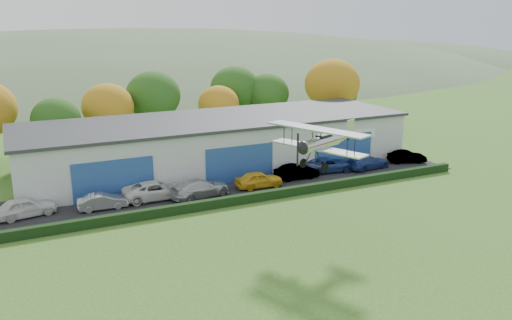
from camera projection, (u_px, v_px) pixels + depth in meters
name	position (u px, v px, depth m)	size (l,w,h in m)	color
ground	(316.00, 298.00, 29.93)	(300.00, 300.00, 0.00)	#356720
apron	(225.00, 187.00, 49.47)	(48.00, 9.00, 0.05)	black
hedge	(246.00, 199.00, 45.19)	(46.00, 0.60, 0.80)	black
hangar	(217.00, 143.00, 55.69)	(40.60, 12.60, 5.30)	#B2B7BC
tree_belt	(147.00, 101.00, 64.20)	(75.70, 13.22, 10.12)	#3D2614
distant_hills	(48.00, 119.00, 153.44)	(430.00, 196.00, 56.00)	#4C6642
car_0	(25.00, 207.00, 41.84)	(1.90, 4.71, 1.60)	silver
car_1	(103.00, 201.00, 43.56)	(1.40, 4.03, 1.33)	silver
car_2	(156.00, 190.00, 46.00)	(2.62, 5.69, 1.58)	silver
car_3	(200.00, 188.00, 46.50)	(2.27, 5.58, 1.62)	silver
car_4	(259.00, 179.00, 49.16)	(1.80, 4.48, 1.53)	gold
car_5	(296.00, 172.00, 51.74)	(1.54, 4.42, 1.46)	gray
car_6	(329.00, 165.00, 54.26)	(2.42, 5.25, 1.46)	navy
car_7	(368.00, 162.00, 55.28)	(2.00, 4.91, 1.43)	navy
car_8	(407.00, 157.00, 57.61)	(1.43, 4.11, 1.35)	gray
biplane	(325.00, 140.00, 37.11)	(6.97, 7.78, 2.96)	silver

